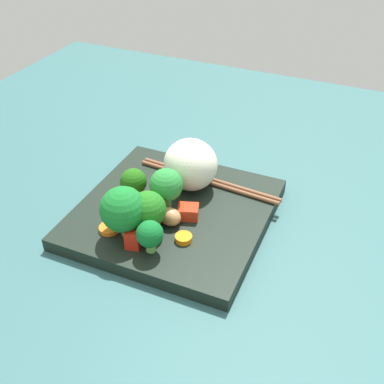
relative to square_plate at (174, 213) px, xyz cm
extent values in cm
cube|color=#305C5D|center=(0.00, 0.00, -1.95)|extent=(110.00, 110.00, 2.00)
cube|color=black|center=(0.00, 0.00, 0.00)|extent=(25.10, 25.10, 1.90)
ellipsoid|color=white|center=(-5.64, 0.23, 4.60)|extent=(10.55, 10.64, 7.30)
cylinder|color=#639D3A|center=(5.59, -0.62, 1.95)|extent=(2.40, 2.36, 2.26)
sphere|color=#206E1B|center=(5.58, -0.79, 4.48)|extent=(4.67, 4.67, 4.67)
cylinder|color=#7ABD4E|center=(0.99, -0.68, 2.22)|extent=(2.16, 2.16, 2.55)
sphere|color=#2A8837|center=(0.82, -0.58, 5.14)|extent=(4.41, 4.41, 4.41)
cylinder|color=#62A256|center=(7.11, -2.88, 2.16)|extent=(1.76, 2.04, 2.61)
sphere|color=#187429|center=(7.39, -3.16, 5.01)|extent=(5.77, 5.77, 5.77)
cylinder|color=#6CAD4B|center=(0.58, -5.69, 1.98)|extent=(1.54, 1.47, 2.14)
sphere|color=#1F5E12|center=(0.60, -5.67, 4.06)|extent=(3.65, 3.65, 3.65)
cylinder|color=#63A44F|center=(8.61, 1.19, 1.75)|extent=(1.83, 1.63, 1.83)
sphere|color=#116928|center=(8.87, 1.22, 3.80)|extent=(3.31, 3.31, 3.31)
cylinder|color=orange|center=(2.73, -4.18, 1.22)|extent=(4.16, 4.16, 0.54)
cylinder|color=orange|center=(5.42, 3.99, 1.32)|extent=(2.18, 2.18, 0.75)
cylinder|color=orange|center=(7.50, -5.50, 1.23)|extent=(2.96, 2.96, 0.57)
cube|color=red|center=(0.98, 2.61, 1.80)|extent=(2.97, 3.28, 1.71)
cube|color=red|center=(4.96, -2.79, 1.58)|extent=(3.97, 3.89, 1.26)
cube|color=red|center=(3.34, -1.06, 2.02)|extent=(1.91, 2.29, 2.15)
cube|color=red|center=(8.58, -1.28, 2.13)|extent=(2.75, 2.31, 2.36)
ellipsoid|color=tan|center=(3.22, 1.02, 2.15)|extent=(2.83, 3.42, 2.41)
ellipsoid|color=tan|center=(5.10, -5.40, 1.98)|extent=(2.58, 3.12, 2.06)
cylinder|color=brown|center=(-7.95, 2.01, 1.25)|extent=(2.27, 22.13, 0.61)
cylinder|color=brown|center=(-7.12, 1.94, 1.25)|extent=(2.27, 22.13, 0.61)
camera|label=1|loc=(45.47, 22.94, 41.08)|focal=44.61mm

